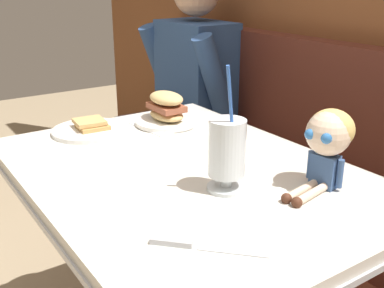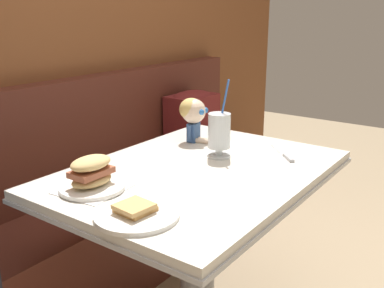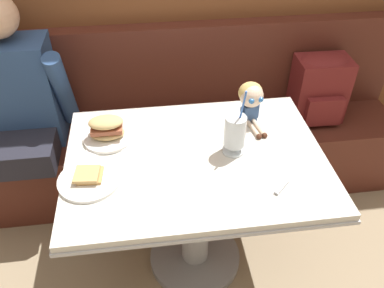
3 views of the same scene
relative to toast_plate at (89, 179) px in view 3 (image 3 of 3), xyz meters
name	(u,v)px [view 3 (image 3 of 3)]	position (x,y,z in m)	size (l,w,h in m)	color
ground_plane	(200,288)	(0.44, -0.09, -0.75)	(8.00, 8.00, 0.00)	#998466
booth_bench	(181,140)	(0.44, 0.72, -0.42)	(2.60, 0.48, 1.00)	#512319
diner_table	(195,189)	(0.44, 0.09, -0.21)	(1.11, 0.81, 0.74)	silver
toast_plate	(89,179)	(0.00, 0.00, 0.00)	(0.25, 0.25, 0.04)	white
milkshake_glass	(235,132)	(0.60, 0.10, 0.09)	(0.10, 0.10, 0.32)	silver
sandwich_plate	(107,131)	(0.07, 0.26, 0.03)	(0.22, 0.22, 0.12)	white
butter_knife	(285,183)	(0.76, -0.12, -0.01)	(0.18, 0.18, 0.01)	silver
seated_doll	(251,98)	(0.72, 0.32, 0.12)	(0.13, 0.23, 0.20)	#385689
backpack	(320,87)	(1.25, 0.69, -0.09)	(0.30, 0.25, 0.41)	maroon
diner_patron	(18,97)	(-0.41, 0.67, -0.01)	(0.55, 0.48, 0.81)	#2D4C7F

